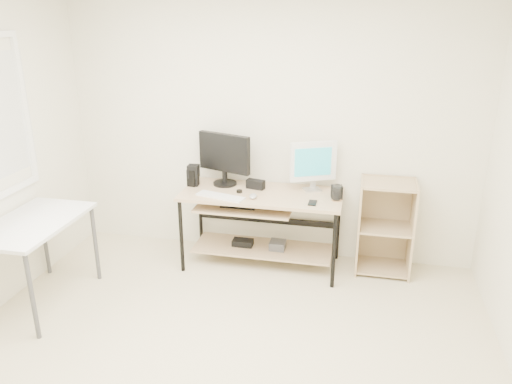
{
  "coord_description": "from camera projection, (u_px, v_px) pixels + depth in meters",
  "views": [
    {
      "loc": [
        0.88,
        -2.63,
        2.35
      ],
      "look_at": [
        0.02,
        1.3,
        0.88
      ],
      "focal_mm": 35.0,
      "sensor_mm": 36.0,
      "label": 1
    }
  ],
  "objects": [
    {
      "name": "volume_puck",
      "position": [
        239.0,
        191.0,
        4.66
      ],
      "size": [
        0.07,
        0.07,
        0.02
      ],
      "primitive_type": "cylinder",
      "rotation": [
        0.0,
        0.0,
        0.22
      ],
      "color": "black",
      "rests_on": "desk"
    },
    {
      "name": "side_table",
      "position": [
        33.0,
        230.0,
        4.05
      ],
      "size": [
        0.6,
        1.0,
        0.75
      ],
      "color": "silver",
      "rests_on": "ground"
    },
    {
      "name": "drinking_glass",
      "position": [
        337.0,
        192.0,
        4.44
      ],
      "size": [
        0.08,
        0.08,
        0.14
      ],
      "primitive_type": "cylinder",
      "rotation": [
        0.0,
        0.0,
        -0.12
      ],
      "color": "white",
      "rests_on": "coaster"
    },
    {
      "name": "smartphone",
      "position": [
        312.0,
        203.0,
        4.4
      ],
      "size": [
        0.07,
        0.13,
        0.01
      ],
      "primitive_type": "cube",
      "rotation": [
        0.0,
        0.0,
        -0.01
      ],
      "color": "black",
      "rests_on": "desk"
    },
    {
      "name": "coaster",
      "position": [
        336.0,
        200.0,
        4.47
      ],
      "size": [
        0.1,
        0.1,
        0.01
      ],
      "primitive_type": "cylinder",
      "rotation": [
        0.0,
        0.0,
        -0.12
      ],
      "color": "#A37549",
      "rests_on": "desk"
    },
    {
      "name": "white_imac",
      "position": [
        313.0,
        163.0,
        4.62
      ],
      "size": [
        0.42,
        0.23,
        0.47
      ],
      "rotation": [
        0.0,
        0.0,
        0.43
      ],
      "color": "silver",
      "rests_on": "desk"
    },
    {
      "name": "room",
      "position": [
        186.0,
        192.0,
        3.01
      ],
      "size": [
        4.01,
        4.01,
        2.62
      ],
      "color": "beige",
      "rests_on": "ground"
    },
    {
      "name": "mouse",
      "position": [
        253.0,
        196.0,
        4.52
      ],
      "size": [
        0.08,
        0.12,
        0.04
      ],
      "primitive_type": "ellipsoid",
      "rotation": [
        0.0,
        0.0,
        0.12
      ],
      "color": "#AEAEB3",
      "rests_on": "desk"
    },
    {
      "name": "black_monitor",
      "position": [
        224.0,
        156.0,
        4.78
      ],
      "size": [
        0.54,
        0.23,
        0.51
      ],
      "rotation": [
        0.0,
        0.0,
        -0.33
      ],
      "color": "black",
      "rests_on": "desk"
    },
    {
      "name": "speaker_right",
      "position": [
        337.0,
        192.0,
        4.51
      ],
      "size": [
        0.12,
        0.12,
        0.12
      ],
      "primitive_type": "cube",
      "rotation": [
        0.0,
        0.0,
        0.22
      ],
      "color": "black",
      "rests_on": "desk"
    },
    {
      "name": "desk",
      "position": [
        259.0,
        213.0,
        4.74
      ],
      "size": [
        1.5,
        0.65,
        0.75
      ],
      "color": "tan",
      "rests_on": "ground"
    },
    {
      "name": "audio_controller",
      "position": [
        192.0,
        178.0,
        4.8
      ],
      "size": [
        0.09,
        0.06,
        0.17
      ],
      "primitive_type": "cube",
      "rotation": [
        0.0,
        0.0,
        -0.14
      ],
      "color": "black",
      "rests_on": "desk"
    },
    {
      "name": "center_speaker",
      "position": [
        256.0,
        184.0,
        4.75
      ],
      "size": [
        0.19,
        0.11,
        0.09
      ],
      "primitive_type": "cube",
      "rotation": [
        0.0,
        0.0,
        -0.23
      ],
      "color": "black",
      "rests_on": "desk"
    },
    {
      "name": "shelf_unit",
      "position": [
        385.0,
        225.0,
        4.68
      ],
      "size": [
        0.5,
        0.4,
        0.9
      ],
      "color": "tan",
      "rests_on": "ground"
    },
    {
      "name": "keyboard",
      "position": [
        221.0,
        196.0,
        4.54
      ],
      "size": [
        0.48,
        0.24,
        0.02
      ],
      "primitive_type": "cube",
      "rotation": [
        0.0,
        0.0,
        -0.26
      ],
      "color": "silver",
      "rests_on": "desk"
    },
    {
      "name": "speaker_left",
      "position": [
        194.0,
        175.0,
        4.82
      ],
      "size": [
        0.11,
        0.11,
        0.21
      ],
      "rotation": [
        0.0,
        0.0,
        0.07
      ],
      "color": "black",
      "rests_on": "desk"
    }
  ]
}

